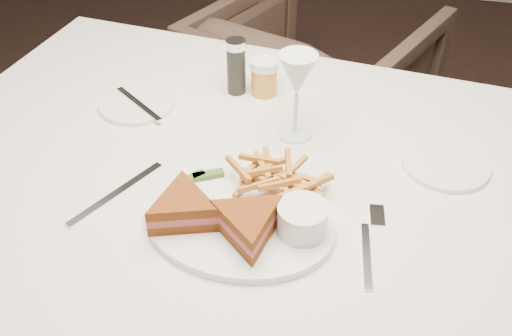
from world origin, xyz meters
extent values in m
plane|color=black|center=(0.00, 0.00, 0.00)|extent=(5.00, 5.00, 0.00)
cube|color=silver|center=(0.36, -0.24, 0.38)|extent=(1.44, 1.04, 0.75)
imported|color=#45342A|center=(0.32, 0.73, 0.35)|extent=(0.88, 0.86, 0.70)
ellipsoid|color=white|center=(0.35, -0.37, 0.76)|extent=(0.34, 0.28, 0.01)
cube|color=silver|center=(0.12, -0.35, 0.75)|extent=(0.10, 0.19, 0.00)
cylinder|color=white|center=(0.05, -0.08, 0.76)|extent=(0.16, 0.16, 0.01)
cylinder|color=white|center=(0.68, -0.14, 0.76)|extent=(0.16, 0.16, 0.01)
cylinder|color=black|center=(0.24, 0.02, 0.81)|extent=(0.04, 0.04, 0.12)
cylinder|color=#CB8130|center=(0.30, 0.03, 0.79)|extent=(0.06, 0.06, 0.08)
cube|color=#3D5C20|center=(0.27, -0.29, 0.77)|extent=(0.06, 0.04, 0.01)
cube|color=#3D5C20|center=(0.24, -0.31, 0.77)|extent=(0.05, 0.05, 0.01)
cylinder|color=white|center=(0.45, -0.38, 0.79)|extent=(0.08, 0.08, 0.05)
camera|label=1|loc=(0.53, -1.01, 1.42)|focal=40.00mm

